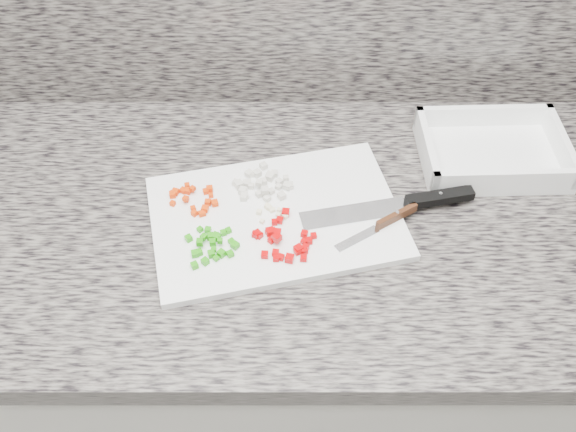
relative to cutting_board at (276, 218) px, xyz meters
name	(u,v)px	position (x,y,z in m)	size (l,w,h in m)	color
cabinet	(278,354)	(0.00, 0.02, -0.48)	(3.92, 0.62, 0.86)	silver
countertop	(274,221)	(0.00, 0.02, -0.03)	(3.96, 0.64, 0.04)	#68625B
cutting_board	(276,218)	(0.00, 0.00, 0.00)	(0.40, 0.27, 0.01)	white
carrot_pile	(193,198)	(-0.14, 0.03, 0.01)	(0.08, 0.07, 0.01)	#E13804
onion_pile	(262,184)	(-0.02, 0.07, 0.01)	(0.10, 0.09, 0.02)	beige
green_pepper_pile	(212,245)	(-0.10, -0.07, 0.01)	(0.09, 0.08, 0.02)	#25960D
red_pepper_pile	(282,240)	(0.01, -0.06, 0.01)	(0.10, 0.11, 0.02)	#BF0204
garlic_pile	(271,212)	(-0.01, 0.00, 0.01)	(0.05, 0.04, 0.01)	#F0E8B9
chef_knife	(411,203)	(0.22, 0.02, 0.01)	(0.29, 0.09, 0.02)	silver
paring_knife	(387,222)	(0.18, -0.02, 0.01)	(0.14, 0.09, 0.02)	silver
tray	(492,153)	(0.38, 0.14, 0.01)	(0.26, 0.19, 0.05)	white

